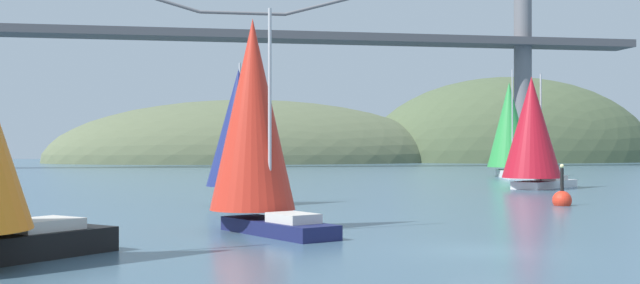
{
  "coord_description": "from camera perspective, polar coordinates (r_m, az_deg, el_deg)",
  "views": [
    {
      "loc": [
        -9.97,
        -24.76,
        3.5
      ],
      "look_at": [
        0.0,
        30.17,
        3.68
      ],
      "focal_mm": 44.93,
      "sensor_mm": 36.0,
      "label": 1
    }
  ],
  "objects": [
    {
      "name": "sailboat_scarlet_sail",
      "position": [
        32.53,
        -4.7,
        1.5
      ],
      "size": [
        5.22,
        7.1,
        8.88
      ],
      "color": "#191E4C",
      "rests_on": "ground_plane"
    },
    {
      "name": "ground_plane",
      "position": [
        26.92,
        11.65,
        -7.65
      ],
      "size": [
        360.0,
        360.0,
        0.0
      ],
      "primitive_type": "plane",
      "color": "#426075"
    },
    {
      "name": "headland_center",
      "position": [
        160.5,
        -4.93,
        -1.43
      ],
      "size": [
        80.71,
        44.0,
        24.86
      ],
      "primitive_type": "ellipsoid",
      "color": "#5B6647",
      "rests_on": "ground_plane"
    },
    {
      "name": "sailboat_navy_sail",
      "position": [
        46.11,
        -5.81,
        0.54
      ],
      "size": [
        4.14,
        7.51,
        8.32
      ],
      "color": "#B7B2A8",
      "rests_on": "ground_plane"
    },
    {
      "name": "headland_right",
      "position": [
        174.45,
        13.37,
        -1.33
      ],
      "size": [
        62.78,
        44.0,
        35.62
      ],
      "primitive_type": "ellipsoid",
      "color": "#4C5B3D",
      "rests_on": "ground_plane"
    },
    {
      "name": "sailboat_green_sail",
      "position": [
        88.97,
        13.35,
        0.96
      ],
      "size": [
        5.66,
        9.75,
        11.48
      ],
      "color": "white",
      "rests_on": "ground_plane"
    },
    {
      "name": "channel_buoy",
      "position": [
        47.98,
        16.86,
        -3.92
      ],
      "size": [
        1.1,
        1.1,
        2.64
      ],
      "color": "red",
      "rests_on": "ground_plane"
    },
    {
      "name": "sailboat_crimson_sail",
      "position": [
        65.07,
        14.89,
        0.78
      ],
      "size": [
        8.6,
        7.79,
        9.16
      ],
      "color": "white",
      "rests_on": "ground_plane"
    },
    {
      "name": "suspension_bridge",
      "position": [
        121.44,
        -5.53,
        8.08
      ],
      "size": [
        125.41,
        6.0,
        44.46
      ],
      "color": "slate",
      "rests_on": "ground_plane"
    }
  ]
}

